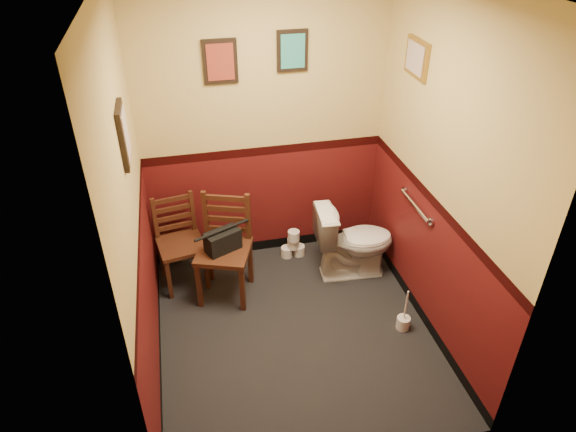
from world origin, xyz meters
name	(u,v)px	position (x,y,z in m)	size (l,w,h in m)	color
floor	(295,332)	(0.00, 0.00, 0.00)	(2.20, 2.40, 0.00)	black
wall_back	(264,126)	(0.00, 1.20, 1.35)	(2.20, 2.70, 0.00)	#4E1010
wall_front	(352,310)	(0.00, -1.20, 1.35)	(2.20, 2.70, 0.00)	#4E1010
wall_left	(133,212)	(-1.10, 0.00, 1.35)	(2.40, 2.70, 0.00)	#4E1010
wall_right	(441,176)	(1.10, 0.00, 1.35)	(2.40, 2.70, 0.00)	#4E1010
grab_bar	(415,205)	(1.07, 0.25, 0.95)	(0.05, 0.56, 0.06)	silver
framed_print_back_a	(220,62)	(-0.35, 1.18, 1.95)	(0.28, 0.04, 0.36)	black
framed_print_back_b	(292,51)	(0.25, 1.18, 2.00)	(0.26, 0.04, 0.34)	black
framed_print_left	(124,135)	(-1.08, 0.10, 1.85)	(0.04, 0.30, 0.38)	black
framed_print_right	(417,58)	(1.08, 0.60, 2.05)	(0.04, 0.34, 0.28)	olive
toilet	(354,241)	(0.72, 0.65, 0.36)	(0.41, 0.74, 0.72)	white
toilet_brush	(403,322)	(0.90, -0.16, 0.07)	(0.11, 0.11, 0.41)	silver
chair_left	(180,242)	(-0.86, 0.90, 0.43)	(0.46, 0.46, 0.85)	#462315
chair_right	(225,248)	(-0.48, 0.65, 0.48)	(0.57, 0.57, 0.95)	#462315
handbag	(223,241)	(-0.49, 0.61, 0.59)	(0.33, 0.26, 0.22)	black
tp_stack	(293,245)	(0.23, 1.02, 0.13)	(0.24, 0.15, 0.31)	silver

